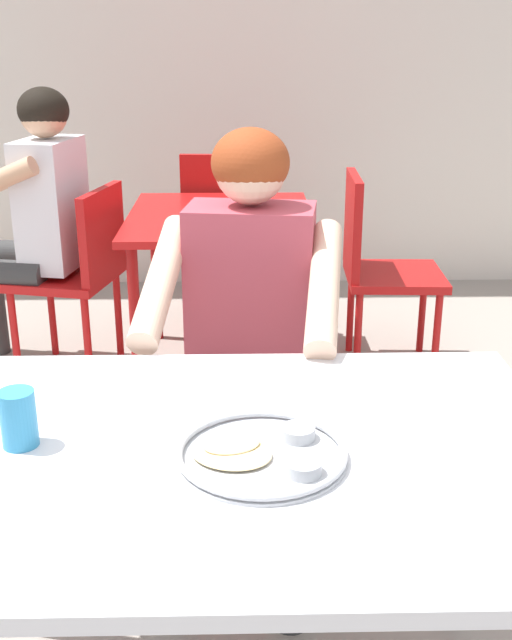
# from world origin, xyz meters

# --- Properties ---
(table_foreground) EXTENTS (1.17, 0.86, 0.73)m
(table_foreground) POSITION_xyz_m (0.03, 0.02, 0.66)
(table_foreground) COLOR silver
(table_foreground) RESTS_ON ground
(thali_tray) EXTENTS (0.30, 0.30, 0.03)m
(thali_tray) POSITION_xyz_m (0.06, -0.02, 0.75)
(thali_tray) COLOR #B7BABF
(thali_tray) RESTS_ON table_foreground
(drinking_cup) EXTENTS (0.06, 0.06, 0.11)m
(drinking_cup) POSITION_xyz_m (-0.37, 0.03, 0.79)
(drinking_cup) COLOR #338CBF
(drinking_cup) RESTS_ON table_foreground
(chair_foreground) EXTENTS (0.48, 0.47, 0.85)m
(chair_foreground) POSITION_xyz_m (0.07, 0.95, 0.49)
(chair_foreground) COLOR red
(chair_foreground) RESTS_ON ground
(diner_foreground) EXTENTS (0.54, 0.59, 1.20)m
(diner_foreground) POSITION_xyz_m (0.04, 0.73, 0.72)
(diner_foreground) COLOR #323232
(diner_foreground) RESTS_ON ground
(table_background_red) EXTENTS (0.77, 0.91, 0.71)m
(table_background_red) POSITION_xyz_m (-0.06, 2.01, 0.63)
(table_background_red) COLOR #B71414
(table_background_red) RESTS_ON ground
(chair_red_left) EXTENTS (0.49, 0.51, 0.83)m
(chair_red_left) POSITION_xyz_m (-0.66, 1.99, 0.49)
(chair_red_left) COLOR red
(chair_red_left) RESTS_ON ground
(chair_red_right) EXTENTS (0.44, 0.43, 0.87)m
(chair_red_right) POSITION_xyz_m (0.62, 2.05, 0.50)
(chair_red_right) COLOR #B01414
(chair_red_right) RESTS_ON ground
(chair_red_far) EXTENTS (0.45, 0.43, 0.88)m
(chair_red_far) POSITION_xyz_m (-0.05, 2.62, 0.51)
(chair_red_far) COLOR #A91412
(chair_red_far) RESTS_ON ground
(patron_background) EXTENTS (0.60, 0.56, 1.23)m
(patron_background) POSITION_xyz_m (-0.84, 2.03, 0.73)
(patron_background) COLOR #333333
(patron_background) RESTS_ON ground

